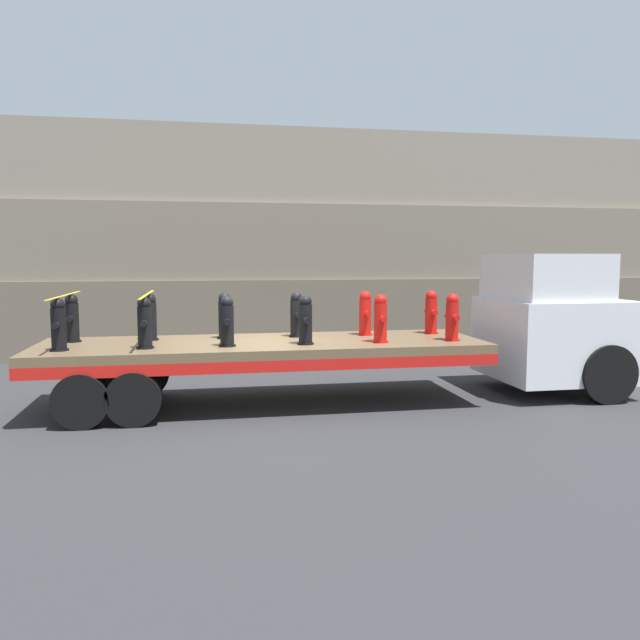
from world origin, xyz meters
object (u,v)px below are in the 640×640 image
at_px(flatbed_trailer, 233,354).
at_px(fire_hydrant_black_near_3, 305,320).
at_px(fire_hydrant_black_far_1, 150,317).
at_px(fire_hydrant_black_near_2, 227,322).
at_px(fire_hydrant_red_near_5, 452,318).
at_px(fire_hydrant_black_near_0, 58,325).
at_px(truck_cab, 556,324).
at_px(fire_hydrant_red_far_4, 365,314).
at_px(fire_hydrant_black_far_2, 225,316).
at_px(fire_hydrant_black_far_0, 72,319).
at_px(fire_hydrant_black_far_3, 296,315).
at_px(fire_hydrant_red_far_5, 431,313).
at_px(fire_hydrant_black_near_1, 145,323).
at_px(fire_hydrant_red_near_4, 380,319).

height_order(flatbed_trailer, fire_hydrant_black_near_3, fire_hydrant_black_near_3).
relative_size(fire_hydrant_black_far_1, fire_hydrant_black_near_2, 1.00).
xyz_separation_m(fire_hydrant_black_near_3, fire_hydrant_red_near_5, (2.79, 0.00, 0.00)).
height_order(fire_hydrant_black_near_0, fire_hydrant_red_near_5, same).
xyz_separation_m(truck_cab, fire_hydrant_red_far_4, (-3.88, 0.55, 0.22)).
bearing_deg(fire_hydrant_black_far_2, fire_hydrant_black_near_2, -90.00).
xyz_separation_m(fire_hydrant_black_far_2, fire_hydrant_red_far_4, (2.79, 0.00, 0.00)).
relative_size(fire_hydrant_black_far_0, fire_hydrant_black_far_1, 1.00).
distance_m(fire_hydrant_black_far_0, fire_hydrant_black_far_2, 2.79).
relative_size(flatbed_trailer, fire_hydrant_black_far_2, 9.20).
bearing_deg(fire_hydrant_black_far_3, fire_hydrant_red_far_5, 0.00).
height_order(fire_hydrant_black_near_1, fire_hydrant_red_far_4, same).
distance_m(fire_hydrant_black_near_1, fire_hydrant_black_near_3, 2.79).
height_order(flatbed_trailer, fire_hydrant_red_near_5, fire_hydrant_red_near_5).
distance_m(truck_cab, fire_hydrant_black_far_2, 6.69).
bearing_deg(truck_cab, fire_hydrant_black_near_0, -176.66).
bearing_deg(fire_hydrant_black_far_1, fire_hydrant_black_far_0, 180.00).
xyz_separation_m(fire_hydrant_red_near_4, fire_hydrant_red_near_5, (1.40, 0.00, 0.00)).
bearing_deg(fire_hydrant_black_far_3, fire_hydrant_black_far_1, 180.00).
distance_m(fire_hydrant_black_far_1, fire_hydrant_red_far_5, 5.58).
relative_size(fire_hydrant_black_far_0, fire_hydrant_red_far_5, 1.00).
relative_size(fire_hydrant_black_far_2, fire_hydrant_red_near_4, 1.00).
relative_size(fire_hydrant_black_near_0, fire_hydrant_black_far_1, 1.00).
bearing_deg(fire_hydrant_black_far_1, flatbed_trailer, -19.87).
relative_size(fire_hydrant_black_far_0, fire_hydrant_black_near_2, 1.00).
bearing_deg(flatbed_trailer, fire_hydrant_red_far_5, 7.75).
bearing_deg(fire_hydrant_red_far_5, fire_hydrant_red_near_5, -90.00).
xyz_separation_m(fire_hydrant_black_near_2, fire_hydrant_black_far_3, (1.40, 1.10, 0.00)).
height_order(fire_hydrant_black_far_2, fire_hydrant_red_far_5, same).
distance_m(fire_hydrant_red_near_4, fire_hydrant_red_far_4, 1.10).
distance_m(flatbed_trailer, fire_hydrant_black_far_3, 1.53).
relative_size(fire_hydrant_black_far_3, fire_hydrant_red_near_5, 1.00).
xyz_separation_m(truck_cab, fire_hydrant_black_near_2, (-6.67, -0.55, 0.22)).
bearing_deg(truck_cab, fire_hydrant_black_near_1, -176.08).
relative_size(flatbed_trailer, fire_hydrant_black_near_3, 9.20).
xyz_separation_m(fire_hydrant_black_far_2, fire_hydrant_red_far_5, (4.19, 0.00, 0.00)).
bearing_deg(flatbed_trailer, fire_hydrant_red_near_4, -11.72).
bearing_deg(truck_cab, fire_hydrant_black_near_3, -174.02).
distance_m(fire_hydrant_black_near_1, fire_hydrant_red_far_4, 4.33).
bearing_deg(fire_hydrant_black_near_2, fire_hydrant_red_far_4, 21.57).
distance_m(fire_hydrant_black_far_0, fire_hydrant_red_near_5, 7.07).
xyz_separation_m(fire_hydrant_red_near_4, fire_hydrant_red_far_5, (1.40, 1.10, 0.00)).
height_order(fire_hydrant_black_near_0, fire_hydrant_black_far_1, same).
xyz_separation_m(fire_hydrant_black_far_2, fire_hydrant_black_near_3, (1.40, -1.10, 0.00)).
bearing_deg(flatbed_trailer, fire_hydrant_black_far_3, 23.57).
distance_m(fire_hydrant_black_near_2, fire_hydrant_red_near_5, 4.19).
bearing_deg(fire_hydrant_red_far_4, fire_hydrant_red_near_5, -38.34).
height_order(truck_cab, fire_hydrant_black_far_0, truck_cab).
bearing_deg(fire_hydrant_black_near_2, fire_hydrant_black_far_1, 141.66).
distance_m(fire_hydrant_black_near_1, fire_hydrant_red_near_5, 5.58).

